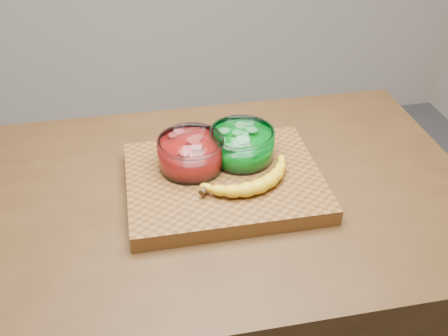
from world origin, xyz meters
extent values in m
cube|color=#472C15|center=(0.00, 0.00, 0.45)|extent=(1.20, 0.80, 0.90)
cube|color=brown|center=(0.00, 0.00, 0.92)|extent=(0.45, 0.35, 0.04)
cylinder|color=white|center=(-0.07, 0.05, 0.98)|extent=(0.16, 0.16, 0.07)
cylinder|color=red|center=(-0.07, 0.05, 0.97)|extent=(0.13, 0.13, 0.04)
cylinder|color=#F8524E|center=(-0.07, 0.05, 1.00)|extent=(0.13, 0.13, 0.02)
cylinder|color=white|center=(0.06, 0.06, 0.98)|extent=(0.16, 0.16, 0.07)
cylinder|color=#00981B|center=(0.06, 0.06, 0.97)|extent=(0.13, 0.13, 0.04)
cylinder|color=#6EEB78|center=(0.06, 0.06, 1.00)|extent=(0.13, 0.13, 0.02)
camera|label=1|loc=(-0.17, -0.91, 1.64)|focal=40.00mm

